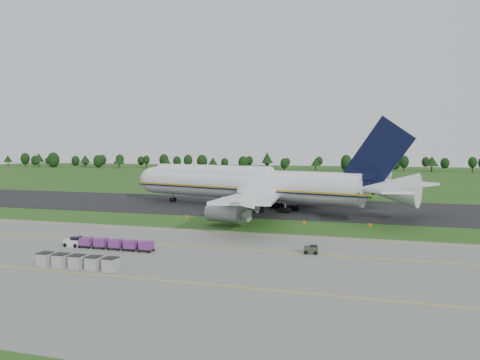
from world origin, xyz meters
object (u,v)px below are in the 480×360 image
(baggage_train, at_px, (107,244))
(edge_markers, at_px, (273,221))
(uld_row, at_px, (77,262))
(aircraft, at_px, (250,184))
(utility_cart, at_px, (311,250))

(baggage_train, height_order, edge_markers, baggage_train)
(uld_row, relative_size, edge_markers, 0.29)
(baggage_train, distance_m, uld_row, 11.12)
(baggage_train, height_order, uld_row, uld_row)
(uld_row, bearing_deg, edge_markers, 69.92)
(baggage_train, relative_size, uld_row, 1.31)
(aircraft, relative_size, edge_markers, 2.01)
(edge_markers, bearing_deg, baggage_train, -119.81)
(aircraft, xyz_separation_m, utility_cart, (21.51, -44.91, -5.62))
(aircraft, bearing_deg, utility_cart, -64.41)
(baggage_train, xyz_separation_m, edge_markers, (18.27, 31.88, -0.59))
(aircraft, relative_size, utility_cart, 38.11)
(utility_cart, bearing_deg, uld_row, -148.71)
(uld_row, height_order, edge_markers, uld_row)
(aircraft, relative_size, uld_row, 6.85)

